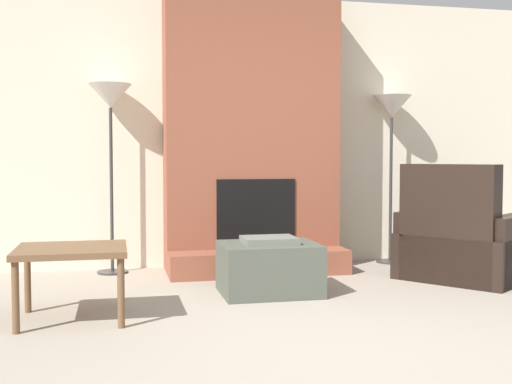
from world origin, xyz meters
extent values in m
plane|color=gray|center=(0.00, 0.00, 0.00)|extent=(24.00, 24.00, 0.00)
cube|color=beige|center=(0.00, 3.01, 1.30)|extent=(7.52, 0.06, 2.60)
cube|color=brown|center=(0.00, 2.76, 1.30)|extent=(1.62, 0.44, 2.60)
cube|color=brown|center=(0.00, 2.37, 0.11)|extent=(1.62, 0.33, 0.22)
cube|color=black|center=(0.00, 2.53, 0.53)|extent=(0.73, 0.02, 0.64)
cube|color=#474C42|center=(-0.10, 1.61, 0.20)|extent=(0.74, 0.60, 0.39)
cube|color=#60665B|center=(-0.10, 1.61, 0.42)|extent=(0.41, 0.33, 0.05)
cube|color=black|center=(1.70, 1.85, 0.20)|extent=(1.26, 1.28, 0.39)
cube|color=black|center=(1.44, 1.65, 0.50)|extent=(0.64, 0.76, 0.99)
cube|color=black|center=(1.94, 1.53, 0.29)|extent=(0.71, 0.59, 0.57)
cube|color=black|center=(1.45, 2.17, 0.29)|extent=(0.71, 0.59, 0.57)
cube|color=brown|center=(-1.53, 1.12, 0.45)|extent=(0.70, 0.62, 0.04)
cylinder|color=brown|center=(-1.84, 0.85, 0.22)|extent=(0.04, 0.04, 0.43)
cylinder|color=brown|center=(-1.22, 0.85, 0.22)|extent=(0.04, 0.04, 0.43)
cylinder|color=brown|center=(-1.84, 1.39, 0.22)|extent=(0.04, 0.04, 0.43)
cylinder|color=brown|center=(-1.22, 1.39, 0.22)|extent=(0.04, 0.04, 0.43)
cylinder|color=#333333|center=(-1.28, 2.77, 0.01)|extent=(0.27, 0.27, 0.02)
cylinder|color=#333333|center=(-1.28, 2.77, 0.76)|extent=(0.03, 0.03, 1.47)
cone|color=silver|center=(-1.28, 2.77, 1.60)|extent=(0.38, 0.38, 0.21)
cylinder|color=#333333|center=(1.42, 2.77, 0.01)|extent=(0.27, 0.27, 0.02)
cylinder|color=#333333|center=(1.42, 2.77, 0.73)|extent=(0.03, 0.03, 1.43)
cone|color=silver|center=(1.42, 2.77, 1.55)|extent=(0.38, 0.38, 0.21)
camera|label=1|loc=(-1.25, -3.14, 1.06)|focal=45.00mm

